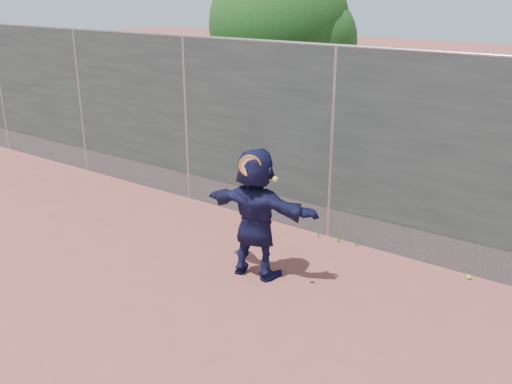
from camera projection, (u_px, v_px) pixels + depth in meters
The scene contains 7 objects.
ground at pixel (180, 337), 6.56m from camera, with size 80.00×80.00×0.00m, color #9E4C42.
player at pixel (256, 213), 7.70m from camera, with size 1.70×0.54×1.83m, color #16173D.
ball_ground at pixel (469, 277), 7.85m from camera, with size 0.07×0.07×0.07m, color #BDE132.
fence at pixel (332, 141), 8.70m from camera, with size 20.00×0.06×3.03m.
swing_action at pixel (252, 169), 7.25m from camera, with size 0.62×0.21×0.51m.
tree_left at pixel (286, 30), 12.13m from camera, with size 3.15×3.00×4.53m.
weed_clump at pixel (341, 235), 8.94m from camera, with size 0.68×0.07×0.30m.
Camera 1 is at (4.00, -4.03, 3.80)m, focal length 40.00 mm.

